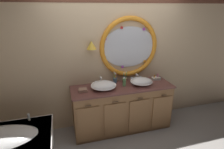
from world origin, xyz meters
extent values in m
plane|color=gray|center=(0.00, 0.00, 0.00)|extent=(14.00, 14.00, 0.00)
cube|color=#D6B78E|center=(0.00, 0.59, 1.30)|extent=(6.40, 0.08, 2.60)
cube|color=brown|center=(0.00, 0.55, 2.32)|extent=(6.27, 0.01, 0.09)
ellipsoid|color=silver|center=(0.26, 0.54, 1.51)|extent=(1.03, 0.02, 0.75)
torus|color=orange|center=(0.26, 0.53, 1.51)|extent=(1.12, 0.08, 1.12)
cube|color=orange|center=(0.78, 0.52, 1.54)|extent=(0.04, 0.01, 0.04)
cube|color=purple|center=(0.54, 0.52, 1.83)|extent=(0.05, 0.01, 0.05)
cube|color=red|center=(0.11, 0.52, 1.87)|extent=(0.05, 0.01, 0.05)
cube|color=purple|center=(-0.19, 0.52, 1.69)|extent=(0.05, 0.01, 0.05)
cube|color=yellow|center=(-0.20, 0.52, 1.35)|extent=(0.05, 0.01, 0.05)
cube|color=purple|center=(0.14, 0.52, 1.15)|extent=(0.05, 0.01, 0.05)
cube|color=orange|center=(0.59, 0.52, 1.22)|extent=(0.05, 0.01, 0.05)
cylinder|color=#4C3823|center=(-0.45, 0.51, 1.63)|extent=(0.02, 0.09, 0.02)
cone|color=gold|center=(-0.45, 0.46, 1.61)|extent=(0.17, 0.17, 0.14)
cube|color=olive|center=(0.05, 0.27, 0.42)|extent=(1.80, 0.56, 0.84)
cube|color=brown|center=(0.05, 0.27, 0.85)|extent=(1.84, 0.60, 0.03)
cube|color=brown|center=(0.05, 0.54, 0.78)|extent=(1.80, 0.02, 0.11)
cube|color=olive|center=(-0.62, -0.02, 0.38)|extent=(0.38, 0.02, 0.64)
cylinder|color=#422D1E|center=(-0.62, -0.03, 0.74)|extent=(0.10, 0.01, 0.01)
cube|color=olive|center=(-0.17, -0.02, 0.38)|extent=(0.38, 0.02, 0.64)
cylinder|color=#422D1E|center=(-0.17, -0.03, 0.74)|extent=(0.10, 0.01, 0.01)
cube|color=olive|center=(0.28, -0.02, 0.38)|extent=(0.38, 0.02, 0.64)
cylinder|color=#422D1E|center=(0.28, -0.03, 0.74)|extent=(0.10, 0.01, 0.01)
cube|color=olive|center=(0.73, -0.02, 0.38)|extent=(0.38, 0.02, 0.64)
cylinder|color=#422D1E|center=(0.73, -0.03, 0.74)|extent=(0.10, 0.01, 0.01)
cylinder|color=silver|center=(-1.54, 0.17, 0.57)|extent=(0.04, 0.04, 0.11)
ellipsoid|color=white|center=(-0.30, 0.24, 0.94)|extent=(0.42, 0.32, 0.14)
torus|color=white|center=(-0.30, 0.24, 0.94)|extent=(0.44, 0.44, 0.02)
cylinder|color=silver|center=(-0.30, 0.24, 0.94)|extent=(0.03, 0.03, 0.01)
ellipsoid|color=white|center=(0.41, 0.24, 0.93)|extent=(0.39, 0.29, 0.13)
torus|color=white|center=(0.41, 0.24, 0.94)|extent=(0.41, 0.41, 0.02)
cylinder|color=silver|center=(0.41, 0.24, 0.94)|extent=(0.03, 0.03, 0.01)
cylinder|color=silver|center=(-0.30, 0.48, 0.88)|extent=(0.05, 0.05, 0.02)
cylinder|color=silver|center=(-0.30, 0.48, 0.95)|extent=(0.02, 0.02, 0.13)
sphere|color=silver|center=(-0.30, 0.48, 1.02)|extent=(0.03, 0.03, 0.03)
cylinder|color=silver|center=(-0.30, 0.42, 1.02)|extent=(0.02, 0.11, 0.02)
cylinder|color=silver|center=(-0.38, 0.48, 0.90)|extent=(0.04, 0.04, 0.06)
cylinder|color=silver|center=(-0.22, 0.48, 0.90)|extent=(0.04, 0.04, 0.06)
cube|color=silver|center=(-0.38, 0.48, 0.93)|extent=(0.05, 0.01, 0.01)
cube|color=silver|center=(-0.22, 0.48, 0.93)|extent=(0.05, 0.01, 0.01)
cylinder|color=silver|center=(0.41, 0.48, 0.88)|extent=(0.05, 0.05, 0.02)
cylinder|color=silver|center=(0.41, 0.48, 0.94)|extent=(0.02, 0.02, 0.10)
sphere|color=silver|center=(0.41, 0.48, 0.99)|extent=(0.03, 0.03, 0.03)
cylinder|color=silver|center=(0.41, 0.43, 0.99)|extent=(0.02, 0.09, 0.02)
cylinder|color=silver|center=(0.32, 0.48, 0.90)|extent=(0.04, 0.04, 0.06)
cylinder|color=silver|center=(0.50, 0.48, 0.90)|extent=(0.04, 0.04, 0.06)
cube|color=silver|center=(0.32, 0.48, 0.93)|extent=(0.05, 0.01, 0.01)
cube|color=silver|center=(0.50, 0.48, 0.93)|extent=(0.05, 0.01, 0.01)
cylinder|color=slate|center=(-0.03, 0.47, 0.91)|extent=(0.07, 0.07, 0.09)
torus|color=slate|center=(-0.03, 0.47, 0.96)|extent=(0.08, 0.08, 0.01)
cylinder|color=#E0383D|center=(-0.02, 0.47, 0.96)|extent=(0.04, 0.02, 0.16)
cube|color=white|center=(-0.02, 0.47, 1.05)|extent=(0.02, 0.02, 0.03)
cylinder|color=#19ADB2|center=(-0.02, 0.48, 0.96)|extent=(0.01, 0.01, 0.16)
cube|color=white|center=(-0.02, 0.48, 1.05)|extent=(0.02, 0.02, 0.02)
cylinder|color=yellow|center=(-0.05, 0.46, 0.97)|extent=(0.01, 0.01, 0.19)
cube|color=white|center=(-0.05, 0.46, 1.08)|extent=(0.02, 0.02, 0.02)
cylinder|color=yellow|center=(-0.03, 0.45, 0.96)|extent=(0.02, 0.02, 0.16)
cube|color=white|center=(-0.03, 0.45, 1.05)|extent=(0.02, 0.02, 0.02)
cylinder|color=#996647|center=(0.16, 0.43, 0.91)|extent=(0.08, 0.08, 0.08)
torus|color=#996647|center=(0.16, 0.43, 0.95)|extent=(0.09, 0.09, 0.01)
cylinder|color=green|center=(0.17, 0.43, 0.97)|extent=(0.04, 0.02, 0.18)
cube|color=white|center=(0.17, 0.43, 1.08)|extent=(0.02, 0.02, 0.02)
cylinder|color=#19ADB2|center=(0.13, 0.42, 0.96)|extent=(0.01, 0.04, 0.17)
cube|color=white|center=(0.13, 0.42, 1.06)|extent=(0.01, 0.02, 0.03)
cylinder|color=#6BAD66|center=(0.09, 0.28, 0.94)|extent=(0.06, 0.06, 0.14)
cylinder|color=silver|center=(0.09, 0.28, 1.02)|extent=(0.04, 0.04, 0.02)
cylinder|color=silver|center=(0.09, 0.26, 1.03)|extent=(0.01, 0.04, 0.01)
cube|color=#936B56|center=(-0.66, 0.24, 0.88)|extent=(0.15, 0.13, 0.02)
cube|color=#936B56|center=(-0.66, 0.24, 0.90)|extent=(0.14, 0.13, 0.02)
cube|color=beige|center=(0.79, 0.39, 0.89)|extent=(0.16, 0.11, 0.05)
cylinder|color=orange|center=(0.76, 0.39, 0.94)|extent=(0.02, 0.02, 0.05)
cylinder|color=pink|center=(0.83, 0.39, 0.95)|extent=(0.02, 0.02, 0.07)
camera|label=1|loc=(-0.97, -2.60, 2.20)|focal=29.45mm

